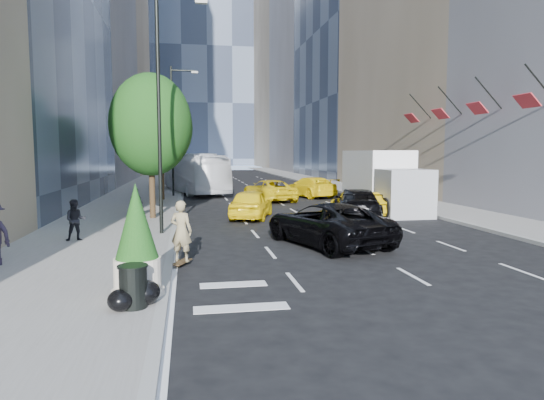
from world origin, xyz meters
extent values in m
plane|color=black|center=(0.00, 0.00, 0.00)|extent=(160.00, 160.00, 0.00)
cube|color=slate|center=(-9.00, 30.00, 0.07)|extent=(6.00, 120.00, 0.15)
cube|color=slate|center=(10.00, 30.00, 0.07)|extent=(4.00, 120.00, 0.15)
cube|color=#2C3445|center=(-22.00, 92.00, 30.00)|extent=(20.00, 28.00, 60.00)
cube|color=#807058|center=(22.00, 98.00, 25.00)|extent=(20.00, 24.00, 50.00)
cylinder|color=black|center=(-6.50, 4.00, 5.15)|extent=(0.16, 0.16, 10.00)
cube|color=#99998C|center=(-4.70, 4.00, 9.75)|extent=(0.50, 0.22, 0.15)
cylinder|color=black|center=(-6.50, 22.00, 5.15)|extent=(0.16, 0.16, 10.00)
cylinder|color=black|center=(-5.60, 22.00, 9.85)|extent=(1.80, 0.12, 0.12)
cube|color=#99998C|center=(-4.70, 22.00, 9.75)|extent=(0.50, 0.22, 0.15)
cylinder|color=black|center=(-7.20, 9.00, 1.72)|extent=(0.30, 0.30, 3.15)
ellipsoid|color=#113E11|center=(-7.20, 9.00, 4.98)|extent=(4.20, 4.20, 5.25)
cylinder|color=black|center=(-7.20, 19.00, 1.84)|extent=(0.30, 0.30, 3.38)
ellipsoid|color=#113E11|center=(-7.20, 19.00, 5.32)|extent=(4.50, 4.50, 5.62)
cylinder|color=black|center=(-7.20, 32.00, 1.61)|extent=(0.30, 0.30, 2.93)
ellipsoid|color=#113E11|center=(-7.20, 32.00, 4.63)|extent=(3.90, 3.90, 4.88)
cylinder|color=black|center=(-6.40, 40.00, 2.75)|extent=(0.14, 0.14, 5.20)
imported|color=black|center=(-6.40, 40.00, 4.35)|extent=(2.48, 0.53, 1.00)
cylinder|color=black|center=(11.15, 4.00, 6.85)|extent=(1.75, 0.08, 1.75)
cube|color=#BB2B31|center=(10.50, 4.00, 6.00)|extent=(0.64, 1.30, 0.64)
cylinder|color=black|center=(11.15, 8.00, 6.85)|extent=(1.75, 0.08, 1.75)
cube|color=#BB2B31|center=(10.50, 8.00, 6.00)|extent=(0.64, 1.30, 0.64)
cylinder|color=black|center=(11.15, 12.00, 6.85)|extent=(1.75, 0.08, 1.75)
cube|color=#BB2B31|center=(10.50, 12.00, 6.00)|extent=(0.64, 1.30, 0.64)
cylinder|color=black|center=(11.15, 16.00, 6.85)|extent=(1.75, 0.08, 1.75)
cube|color=#BB2B31|center=(10.50, 16.00, 6.00)|extent=(0.64, 1.30, 0.64)
imported|color=#877A54|center=(-5.60, -1.50, 0.97)|extent=(0.84, 0.72, 1.95)
imported|color=black|center=(-0.09, 1.04, 0.82)|extent=(4.47, 6.49, 1.65)
imported|color=black|center=(3.61, 8.00, 0.81)|extent=(3.56, 5.96, 1.62)
imported|color=yellow|center=(-2.00, 9.07, 0.80)|extent=(3.17, 5.01, 1.59)
imported|color=#D0A40A|center=(4.20, 9.00, 0.67)|extent=(2.63, 4.31, 1.34)
imported|color=yellow|center=(0.50, 18.00, 0.78)|extent=(3.65, 6.02, 1.56)
imported|color=yellow|center=(4.20, 20.50, 0.80)|extent=(3.82, 5.94, 1.60)
imported|color=white|center=(-4.80, 26.00, 1.72)|extent=(5.66, 12.72, 3.45)
cube|color=silver|center=(6.31, 11.89, 2.12)|extent=(2.82, 5.31, 3.10)
cube|color=gray|center=(6.36, 7.99, 1.32)|extent=(2.67, 2.33, 2.64)
cylinder|color=black|center=(5.16, 7.51, 0.57)|extent=(0.42, 1.15, 1.15)
cylinder|color=black|center=(7.57, 7.54, 0.57)|extent=(0.42, 1.15, 1.15)
cylinder|color=black|center=(5.08, 13.71, 0.57)|extent=(0.42, 1.15, 1.15)
cylinder|color=black|center=(7.49, 13.74, 0.57)|extent=(0.42, 1.15, 1.15)
imported|color=black|center=(-9.68, 2.79, 0.96)|extent=(0.88, 0.74, 1.61)
imported|color=black|center=(-8.05, 9.30, 0.93)|extent=(0.94, 0.90, 1.57)
cylinder|color=black|center=(-6.60, -6.00, 0.61)|extent=(0.61, 0.61, 0.91)
cylinder|color=beige|center=(-6.60, -5.00, 0.60)|extent=(1.13, 1.13, 0.90)
cone|color=#113E11|center=(-6.60, -5.00, 1.95)|extent=(1.01, 1.01, 1.80)
ellipsoid|color=black|center=(-6.35, -5.80, 0.42)|extent=(0.64, 0.71, 0.55)
ellipsoid|color=black|center=(-6.85, -6.20, 0.39)|extent=(0.56, 0.62, 0.48)
camera|label=1|loc=(-5.37, -16.82, 3.59)|focal=32.00mm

